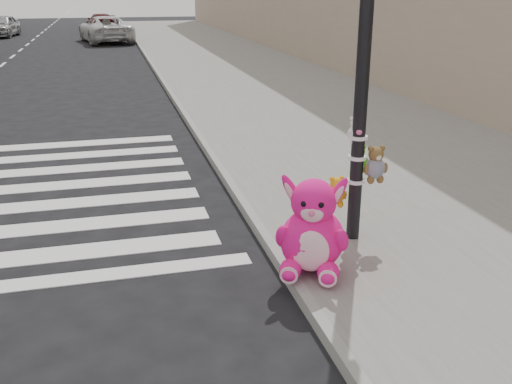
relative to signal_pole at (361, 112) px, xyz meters
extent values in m
plane|color=black|center=(-2.62, -1.81, -1.74)|extent=(120.00, 120.00, 0.00)
cube|color=slate|center=(2.38, 8.19, -1.67)|extent=(7.00, 80.00, 0.14)
cube|color=gray|center=(-1.07, 8.19, -1.67)|extent=(0.12, 80.00, 0.15)
cylinder|color=black|center=(-0.02, -0.01, 0.40)|extent=(0.16, 0.16, 4.00)
cylinder|color=white|center=(-0.02, -0.01, -0.85)|extent=(0.22, 0.22, 0.04)
cylinder|color=white|center=(-0.02, -0.01, -0.55)|extent=(0.22, 0.22, 0.04)
cylinder|color=white|center=(-0.02, -0.01, -0.30)|extent=(0.22, 0.22, 0.04)
ellipsoid|color=#FF1589|center=(-1.14, -0.91, -1.50)|extent=(0.37, 0.45, 0.21)
ellipsoid|color=#FF1589|center=(-0.77, -1.08, -1.50)|extent=(0.37, 0.45, 0.21)
ellipsoid|color=#FF1589|center=(-0.82, -0.70, -1.24)|extent=(0.91, 0.86, 0.72)
ellipsoid|color=#F9BFD1|center=(-0.92, -0.93, -1.26)|extent=(0.43, 0.30, 0.48)
sphere|color=#FF1589|center=(-0.82, -0.70, -0.79)|extent=(0.66, 0.66, 0.50)
ellipsoid|color=#FF1589|center=(-1.02, -0.59, -0.72)|extent=(0.36, 0.23, 0.50)
ellipsoid|color=#FF1589|center=(-0.61, -0.78, -0.72)|extent=(0.36, 0.23, 0.50)
imported|color=silver|center=(-2.76, 29.45, -0.99)|extent=(3.37, 5.74, 1.50)
imported|color=#521817|center=(-3.01, 38.59, -1.12)|extent=(2.28, 4.46, 1.24)
imported|color=#ADADB2|center=(-9.24, 35.10, -1.05)|extent=(2.10, 4.24, 1.39)
camera|label=1|loc=(-2.86, -6.10, 1.40)|focal=40.00mm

